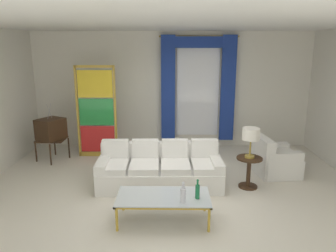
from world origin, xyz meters
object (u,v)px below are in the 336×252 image
object	(u,v)px
bottle_crystal_tall	(197,191)
armchair_white	(274,161)
bottle_blue_decanter	(183,194)
round_side_table	(249,170)
peacock_figurine	(115,152)
stained_glass_divider	(97,114)
couch_white_long	(160,170)
coffee_table	(163,198)
vintage_tv	(51,130)
table_lamp_brass	(251,135)

from	to	relation	value
bottle_crystal_tall	armchair_white	world-z (taller)	armchair_white
bottle_blue_decanter	round_side_table	bearing A→B (deg)	48.29
round_side_table	bottle_blue_decanter	bearing A→B (deg)	-131.71
peacock_figurine	round_side_table	xyz separation A→B (m)	(2.79, -1.45, 0.14)
peacock_figurine	armchair_white	bearing A→B (deg)	-12.70
stained_glass_divider	couch_white_long	bearing A→B (deg)	-46.62
coffee_table	bottle_blue_decanter	xyz separation A→B (m)	(0.29, -0.20, 0.16)
armchair_white	coffee_table	bearing A→B (deg)	-139.86
bottle_crystal_tall	peacock_figurine	bearing A→B (deg)	121.90
vintage_tv	round_side_table	world-z (taller)	vintage_tv
bottle_blue_decanter	peacock_figurine	bearing A→B (deg)	117.40
bottle_crystal_tall	stained_glass_divider	size ratio (longest dim) A/B	0.14
couch_white_long	bottle_crystal_tall	bearing A→B (deg)	-66.54
couch_white_long	armchair_white	distance (m)	2.43
armchair_white	vintage_tv	bearing A→B (deg)	170.69
couch_white_long	armchair_white	bearing A→B (deg)	13.43
bottle_crystal_tall	round_side_table	size ratio (longest dim) A/B	0.51
round_side_table	armchair_white	bearing A→B (deg)	44.41
table_lamp_brass	stained_glass_divider	bearing A→B (deg)	151.56
armchair_white	table_lamp_brass	size ratio (longest dim) A/B	1.59
coffee_table	armchair_white	world-z (taller)	armchair_white
couch_white_long	peacock_figurine	bearing A→B (deg)	129.37
bottle_crystal_tall	round_side_table	bearing A→B (deg)	50.81
peacock_figurine	bottle_crystal_tall	bearing A→B (deg)	-58.10
vintage_tv	bottle_crystal_tall	bearing A→B (deg)	-41.06
armchair_white	stained_glass_divider	size ratio (longest dim) A/B	0.41
peacock_figurine	round_side_table	world-z (taller)	round_side_table
vintage_tv	round_side_table	size ratio (longest dim) A/B	2.26
bottle_blue_decanter	bottle_crystal_tall	size ratio (longest dim) A/B	1.05
bottle_crystal_tall	vintage_tv	distance (m)	4.26
stained_glass_divider	coffee_table	bearing A→B (deg)	-60.89
vintage_tv	armchair_white	size ratio (longest dim) A/B	1.48
peacock_figurine	coffee_table	bearing A→B (deg)	-65.84
stained_glass_divider	table_lamp_brass	distance (m)	3.71
couch_white_long	table_lamp_brass	bearing A→B (deg)	-3.41
bottle_blue_decanter	stained_glass_divider	distance (m)	3.80
bottle_blue_decanter	bottle_crystal_tall	world-z (taller)	bottle_blue_decanter
bottle_crystal_tall	peacock_figurine	size ratio (longest dim) A/B	0.51
stained_glass_divider	table_lamp_brass	xyz separation A→B (m)	(3.26, -1.77, -0.03)
couch_white_long	coffee_table	world-z (taller)	couch_white_long
peacock_figurine	table_lamp_brass	xyz separation A→B (m)	(2.79, -1.45, 0.81)
vintage_tv	table_lamp_brass	size ratio (longest dim) A/B	2.36
vintage_tv	peacock_figurine	size ratio (longest dim) A/B	2.24
bottle_crystal_tall	table_lamp_brass	distance (m)	1.77
couch_white_long	bottle_blue_decanter	xyz separation A→B (m)	(0.40, -1.55, 0.23)
bottle_blue_decanter	armchair_white	size ratio (longest dim) A/B	0.35
bottle_blue_decanter	armchair_white	xyz separation A→B (m)	(1.97, 2.11, -0.25)
round_side_table	peacock_figurine	bearing A→B (deg)	152.59
vintage_tv	armchair_white	distance (m)	5.04
bottle_crystal_tall	table_lamp_brass	size ratio (longest dim) A/B	0.54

